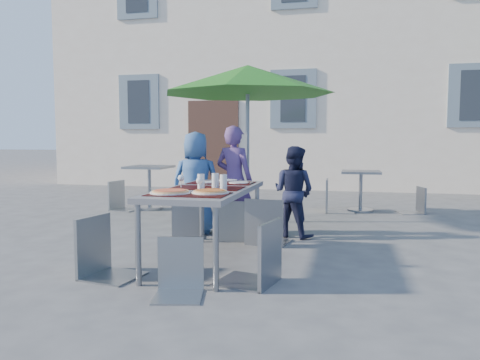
% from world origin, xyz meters
% --- Properties ---
extents(ground, '(90.00, 90.00, 0.00)m').
position_xyz_m(ground, '(0.00, 0.00, 0.00)').
color(ground, '#48484B').
rests_on(ground, ground).
extents(building, '(13.60, 8.20, 11.10)m').
position_xyz_m(building, '(-0.00, 11.50, 4.85)').
color(building, beige).
rests_on(building, ground).
extents(dining_table, '(0.80, 1.85, 0.76)m').
position_xyz_m(dining_table, '(-0.03, 0.59, 0.70)').
color(dining_table, '#49484D').
rests_on(dining_table, ground).
extents(pizza_near_left, '(0.37, 0.37, 0.03)m').
position_xyz_m(pizza_near_left, '(-0.21, 0.06, 0.77)').
color(pizza_near_left, white).
rests_on(pizza_near_left, dining_table).
extents(pizza_near_right, '(0.34, 0.34, 0.03)m').
position_xyz_m(pizza_near_right, '(0.14, 0.15, 0.77)').
color(pizza_near_right, white).
rests_on(pizza_near_right, dining_table).
extents(glassware, '(0.53, 0.39, 0.15)m').
position_xyz_m(glassware, '(0.01, 0.50, 0.83)').
color(glassware, silver).
rests_on(glassware, dining_table).
extents(place_settings, '(0.62, 0.51, 0.01)m').
position_xyz_m(place_settings, '(-0.02, 1.22, 0.76)').
color(place_settings, white).
rests_on(place_settings, dining_table).
extents(child_0, '(0.71, 0.51, 1.34)m').
position_xyz_m(child_0, '(-0.61, 1.96, 0.67)').
color(child_0, '#355A93').
rests_on(child_0, ground).
extents(child_1, '(0.59, 0.46, 1.41)m').
position_xyz_m(child_1, '(-0.12, 2.07, 0.71)').
color(child_1, '#593A77').
rests_on(child_1, ground).
extents(child_2, '(0.64, 0.52, 1.15)m').
position_xyz_m(child_2, '(0.67, 2.02, 0.58)').
color(child_2, '#191C38').
rests_on(child_2, ground).
extents(chair_0, '(0.50, 0.51, 0.90)m').
position_xyz_m(chair_0, '(-0.61, 1.65, 0.52)').
color(chair_0, gray).
rests_on(chair_0, ground).
extents(chair_1, '(0.47, 0.48, 0.94)m').
position_xyz_m(chair_1, '(-0.01, 1.64, 0.55)').
color(chair_1, gray).
rests_on(chair_1, ground).
extents(chair_2, '(0.52, 0.53, 1.04)m').
position_xyz_m(chair_2, '(0.42, 1.50, 0.62)').
color(chair_2, gray).
rests_on(chair_2, ground).
extents(chair_3, '(0.53, 0.53, 1.03)m').
position_xyz_m(chair_3, '(-0.80, -0.09, 0.61)').
color(chair_3, gray).
rests_on(chair_3, ground).
extents(chair_4, '(0.56, 0.55, 1.05)m').
position_xyz_m(chair_4, '(0.61, -0.01, 0.62)').
color(chair_4, gray).
rests_on(chair_4, ground).
extents(chair_5, '(0.45, 0.45, 0.85)m').
position_xyz_m(chair_5, '(0.04, -0.40, 0.49)').
color(chair_5, gray).
rests_on(chair_5, ground).
extents(patio_umbrella, '(2.53, 2.53, 2.32)m').
position_xyz_m(patio_umbrella, '(-0.13, 2.93, 2.09)').
color(patio_umbrella, '#9DA0A4').
rests_on(patio_umbrella, ground).
extents(cafe_table_0, '(0.72, 0.72, 0.77)m').
position_xyz_m(cafe_table_0, '(-2.09, 3.80, 0.53)').
color(cafe_table_0, '#9DA0A4').
rests_on(cafe_table_0, ground).
extents(bg_chair_l_0, '(0.50, 0.50, 0.96)m').
position_xyz_m(bg_chair_l_0, '(-2.55, 3.61, 0.57)').
color(bg_chair_l_0, gray).
rests_on(bg_chair_l_0, ground).
extents(bg_chair_r_0, '(0.42, 0.42, 0.88)m').
position_xyz_m(bg_chair_r_0, '(-1.19, 3.47, 0.51)').
color(bg_chair_r_0, gray).
rests_on(bg_chair_r_0, ground).
extents(cafe_table_1, '(0.65, 0.65, 0.70)m').
position_xyz_m(cafe_table_1, '(1.54, 4.40, 0.46)').
color(cafe_table_1, '#9DA0A4').
rests_on(cafe_table_1, ground).
extents(bg_chair_l_1, '(0.49, 0.48, 1.06)m').
position_xyz_m(bg_chair_l_1, '(1.09, 4.22, 0.63)').
color(bg_chair_l_1, gray).
rests_on(bg_chair_l_1, ground).
extents(bg_chair_r_1, '(0.46, 0.45, 0.84)m').
position_xyz_m(bg_chair_r_1, '(2.44, 4.36, 0.49)').
color(bg_chair_r_1, gray).
rests_on(bg_chair_r_1, ground).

